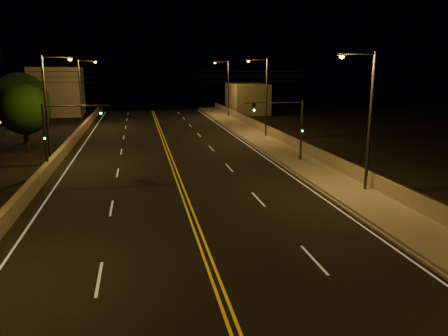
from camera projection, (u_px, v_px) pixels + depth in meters
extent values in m
cube|color=black|center=(186.00, 201.00, 27.12)|extent=(18.00, 120.00, 0.02)
cube|color=gray|center=(347.00, 190.00, 29.11)|extent=(3.60, 120.00, 0.30)
cube|color=gray|center=(321.00, 192.00, 28.78)|extent=(0.14, 120.00, 0.15)
cube|color=gray|center=(371.00, 179.00, 29.28)|extent=(0.30, 120.00, 1.00)
cube|color=gray|center=(18.00, 203.00, 25.19)|extent=(0.45, 120.00, 0.98)
cube|color=gray|center=(247.00, 99.00, 77.85)|extent=(6.00, 10.00, 5.24)
cube|color=gray|center=(58.00, 92.00, 74.08)|extent=(8.00, 8.00, 8.13)
cylinder|color=black|center=(371.00, 172.00, 29.16)|extent=(0.06, 120.00, 0.06)
cube|color=silver|center=(40.00, 210.00, 25.50)|extent=(0.12, 116.00, 0.00)
cube|color=silver|center=(316.00, 193.00, 28.73)|extent=(0.12, 116.00, 0.00)
cube|color=gold|center=(184.00, 201.00, 27.09)|extent=(0.12, 116.00, 0.00)
cube|color=gold|center=(189.00, 201.00, 27.14)|extent=(0.12, 116.00, 0.00)
cube|color=silver|center=(99.00, 279.00, 17.19)|extent=(0.12, 3.00, 0.00)
cube|color=silver|center=(111.00, 208.00, 25.79)|extent=(0.12, 3.00, 0.00)
cube|color=silver|center=(118.00, 173.00, 34.40)|extent=(0.12, 3.00, 0.00)
cube|color=silver|center=(121.00, 151.00, 43.00)|extent=(0.12, 3.00, 0.00)
cube|color=silver|center=(124.00, 137.00, 51.60)|extent=(0.12, 3.00, 0.00)
cube|color=silver|center=(126.00, 127.00, 60.20)|extent=(0.12, 3.00, 0.00)
cube|color=silver|center=(127.00, 120.00, 68.80)|extent=(0.12, 3.00, 0.00)
cube|color=silver|center=(128.00, 114.00, 77.41)|extent=(0.12, 3.00, 0.00)
cube|color=silver|center=(314.00, 260.00, 18.88)|extent=(0.12, 3.00, 0.00)
cube|color=silver|center=(258.00, 199.00, 27.48)|extent=(0.12, 3.00, 0.00)
cube|color=silver|center=(229.00, 168.00, 36.09)|extent=(0.12, 3.00, 0.00)
cube|color=silver|center=(211.00, 148.00, 44.69)|extent=(0.12, 3.00, 0.00)
cube|color=silver|center=(199.00, 135.00, 53.29)|extent=(0.12, 3.00, 0.00)
cube|color=silver|center=(190.00, 126.00, 61.89)|extent=(0.12, 3.00, 0.00)
cube|color=silver|center=(184.00, 118.00, 70.49)|extent=(0.12, 3.00, 0.00)
cube|color=silver|center=(179.00, 113.00, 79.10)|extent=(0.12, 3.00, 0.00)
cylinder|color=#2D2D33|center=(370.00, 125.00, 27.85)|extent=(0.20, 0.20, 9.09)
cylinder|color=#2D2D33|center=(359.00, 54.00, 26.65)|extent=(2.20, 0.12, 0.12)
cube|color=#2D2D33|center=(342.00, 55.00, 26.46)|extent=(0.50, 0.25, 0.14)
sphere|color=#FF9E2D|center=(342.00, 56.00, 26.48)|extent=(0.28, 0.28, 0.28)
cylinder|color=#2D2D33|center=(266.00, 99.00, 49.96)|extent=(0.20, 0.20, 9.09)
cylinder|color=#2D2D33|center=(258.00, 60.00, 48.75)|extent=(2.20, 0.12, 0.12)
cube|color=#2D2D33|center=(248.00, 60.00, 48.56)|extent=(0.50, 0.25, 0.14)
sphere|color=#FF9E2D|center=(248.00, 61.00, 48.59)|extent=(0.28, 0.28, 0.28)
cylinder|color=#2D2D33|center=(228.00, 90.00, 70.51)|extent=(0.20, 0.20, 9.09)
cylinder|color=#2D2D33|center=(222.00, 62.00, 69.31)|extent=(2.20, 0.12, 0.12)
cube|color=#2D2D33|center=(215.00, 62.00, 69.12)|extent=(0.50, 0.25, 0.14)
sphere|color=#FF9E2D|center=(215.00, 63.00, 69.14)|extent=(0.28, 0.28, 0.28)
cylinder|color=#2D2D33|center=(46.00, 111.00, 36.28)|extent=(0.20, 0.20, 9.09)
cylinder|color=#2D2D33|center=(56.00, 57.00, 35.49)|extent=(2.20, 0.12, 0.12)
cube|color=#2D2D33|center=(70.00, 58.00, 35.71)|extent=(0.50, 0.25, 0.14)
sphere|color=#FF9E2D|center=(70.00, 59.00, 35.73)|extent=(0.28, 0.28, 0.28)
cylinder|color=#2D2D33|center=(80.00, 94.00, 58.33)|extent=(0.20, 0.20, 9.09)
cylinder|color=#2D2D33|center=(87.00, 61.00, 57.54)|extent=(2.20, 0.12, 0.12)
cube|color=#2D2D33|center=(95.00, 61.00, 57.77)|extent=(0.50, 0.25, 0.14)
sphere|color=#FF9E2D|center=(95.00, 62.00, 57.79)|extent=(0.28, 0.28, 0.28)
cylinder|color=#2D2D33|center=(301.00, 132.00, 37.46)|extent=(0.18, 0.18, 5.44)
cylinder|color=#2D2D33|center=(274.00, 103.00, 36.42)|extent=(5.00, 0.10, 0.10)
cube|color=black|center=(254.00, 107.00, 36.17)|extent=(0.28, 0.18, 0.80)
sphere|color=#19FF4C|center=(254.00, 110.00, 36.12)|extent=(0.14, 0.14, 0.14)
cube|color=black|center=(302.00, 129.00, 37.25)|extent=(0.22, 0.14, 0.55)
cylinder|color=#2D2D33|center=(45.00, 139.00, 33.55)|extent=(0.18, 0.18, 5.44)
cylinder|color=#2D2D33|center=(77.00, 106.00, 33.45)|extent=(5.00, 0.10, 0.10)
cube|color=black|center=(101.00, 110.00, 33.86)|extent=(0.28, 0.18, 0.80)
sphere|color=#19FF4C|center=(101.00, 113.00, 33.81)|extent=(0.14, 0.14, 0.14)
cube|color=black|center=(45.00, 136.00, 33.35)|extent=(0.22, 0.14, 0.55)
cylinder|color=black|center=(171.00, 82.00, 34.62)|extent=(22.00, 0.03, 0.03)
cylinder|color=black|center=(171.00, 77.00, 34.53)|extent=(22.00, 0.03, 0.03)
cylinder|color=black|center=(171.00, 71.00, 34.44)|extent=(22.00, 0.03, 0.03)
cylinder|color=black|center=(28.00, 140.00, 42.67)|extent=(0.36, 0.36, 2.31)
sphere|color=black|center=(24.00, 109.00, 41.98)|extent=(4.87, 4.87, 4.87)
cylinder|color=black|center=(25.00, 132.00, 47.21)|extent=(0.36, 0.36, 2.65)
sphere|color=black|center=(21.00, 99.00, 46.42)|extent=(5.60, 5.60, 5.60)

